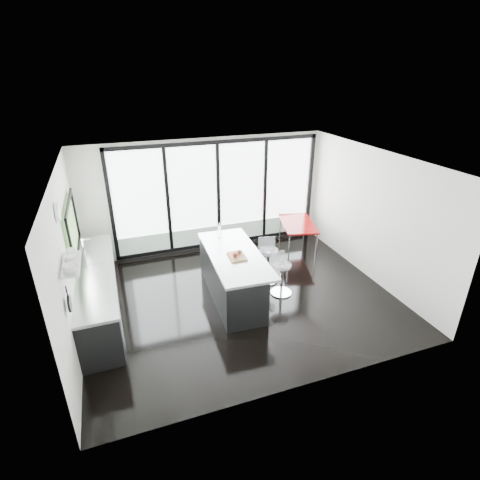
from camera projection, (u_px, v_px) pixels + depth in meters
name	position (u px, v px, depth m)	size (l,w,h in m)	color
floor	(240.00, 297.00, 7.66)	(6.00, 5.00, 0.00)	black
ceiling	(240.00, 162.00, 6.47)	(6.00, 5.00, 0.00)	white
wall_back	(217.00, 200.00, 9.30)	(6.00, 0.09, 2.80)	silver
wall_front	(305.00, 309.00, 4.93)	(6.00, 0.00, 2.80)	silver
wall_left	(70.00, 245.00, 6.32)	(0.26, 5.00, 2.80)	silver
wall_right	(372.00, 216.00, 7.98)	(0.00, 5.00, 2.80)	silver
counter_cabinets	(99.00, 292.00, 6.98)	(0.69, 3.24, 1.36)	black
island	(231.00, 275.00, 7.51)	(1.11, 2.41, 1.26)	black
bar_stool_near	(282.00, 279.00, 7.66)	(0.43, 0.43, 0.69)	silver
bar_stool_far	(268.00, 265.00, 8.10)	(0.48, 0.48, 0.76)	silver
red_table	(297.00, 236.00, 9.55)	(0.77, 1.34, 0.72)	maroon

